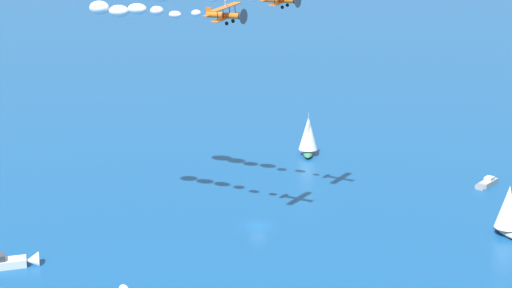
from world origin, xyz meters
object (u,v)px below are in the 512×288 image
object	(u,v)px
sailboat_trailing	(308,135)
biplane_wingman	(226,15)
motorboat_near_centre	(486,183)
motorboat_offshore	(9,262)
wingwalker_wingman	(225,0)
sailboat_inshore	(508,210)

from	to	relation	value
sailboat_trailing	biplane_wingman	world-z (taller)	biplane_wingman
motorboat_near_centre	biplane_wingman	bearing A→B (deg)	-74.48
motorboat_offshore	sailboat_trailing	world-z (taller)	sailboat_trailing
biplane_wingman	wingwalker_wingman	bearing A→B (deg)	-40.82
motorboat_offshore	sailboat_trailing	xyz separation A→B (m)	(-49.29, 61.87, 3.87)
motorboat_offshore	biplane_wingman	xyz separation A→B (m)	(-3.75, 34.34, 35.75)
motorboat_near_centre	biplane_wingman	distance (m)	67.85
sailboat_inshore	biplane_wingman	size ratio (longest dim) A/B	1.46
sailboat_inshore	wingwalker_wingman	distance (m)	57.70
motorboat_near_centre	sailboat_inshore	bearing A→B (deg)	-22.41
biplane_wingman	wingwalker_wingman	xyz separation A→B (m)	(0.20, -0.17, 2.17)
motorboat_near_centre	sailboat_inshore	size ratio (longest dim) A/B	0.70
sailboat_inshore	wingwalker_wingman	bearing A→B (deg)	-100.92
motorboat_offshore	wingwalker_wingman	size ratio (longest dim) A/B	5.44
wingwalker_wingman	sailboat_inshore	bearing A→B (deg)	79.08
motorboat_near_centre	biplane_wingman	size ratio (longest dim) A/B	1.03
motorboat_near_centre	motorboat_offshore	bearing A→B (deg)	-77.96
motorboat_near_centre	wingwalker_wingman	distance (m)	69.21
motorboat_offshore	biplane_wingman	size ratio (longest dim) A/B	1.48
motorboat_near_centre	wingwalker_wingman	world-z (taller)	wingwalker_wingman
motorboat_offshore	biplane_wingman	world-z (taller)	biplane_wingman
sailboat_trailing	biplane_wingman	xyz separation A→B (m)	(45.54, -27.53, 31.88)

